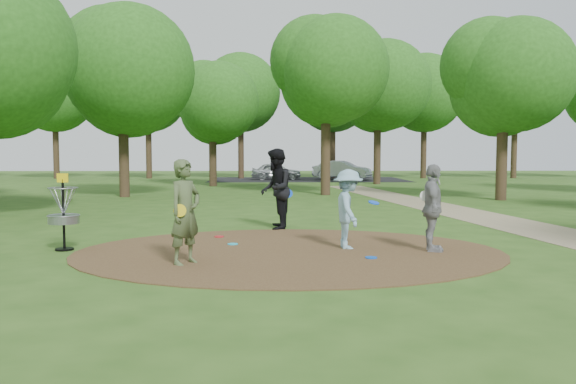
{
  "coord_description": "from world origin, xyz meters",
  "views": [
    {
      "loc": [
        -0.23,
        -10.91,
        1.95
      ],
      "look_at": [
        0.0,
        1.2,
        1.1
      ],
      "focal_mm": 35.0,
      "sensor_mm": 36.0,
      "label": 1
    }
  ],
  "objects": [
    {
      "name": "ground",
      "position": [
        0.0,
        0.0,
        0.0
      ],
      "size": [
        100.0,
        100.0,
        0.0
      ],
      "primitive_type": "plane",
      "color": "#2D5119",
      "rests_on": "ground"
    },
    {
      "name": "dirt_clearing",
      "position": [
        0.0,
        0.0,
        0.01
      ],
      "size": [
        8.4,
        8.4,
        0.02
      ],
      "primitive_type": "cylinder",
      "color": "#47301C",
      "rests_on": "ground"
    },
    {
      "name": "footpath",
      "position": [
        6.5,
        2.0,
        0.01
      ],
      "size": [
        7.55,
        39.89,
        0.01
      ],
      "primitive_type": "cube",
      "rotation": [
        0.0,
        0.0,
        0.14
      ],
      "color": "#8C7A5B",
      "rests_on": "ground"
    },
    {
      "name": "parking_lot",
      "position": [
        2.0,
        30.0,
        0.0
      ],
      "size": [
        14.0,
        8.0,
        0.01
      ],
      "primitive_type": "cube",
      "color": "black",
      "rests_on": "ground"
    },
    {
      "name": "player_observer_with_disc",
      "position": [
        -1.83,
        -1.2,
        0.92
      ],
      "size": [
        0.75,
        0.8,
        1.84
      ],
      "color": "#475732",
      "rests_on": "ground"
    },
    {
      "name": "player_throwing_with_disc",
      "position": [
        1.2,
        0.33,
        0.81
      ],
      "size": [
        1.01,
        1.09,
        1.62
      ],
      "color": "#87B4CA",
      "rests_on": "ground"
    },
    {
      "name": "player_walking_with_disc",
      "position": [
        -0.27,
        3.33,
        1.03
      ],
      "size": [
        0.85,
        1.03,
        2.06
      ],
      "color": "black",
      "rests_on": "ground"
    },
    {
      "name": "player_waiting_with_disc",
      "position": [
        2.81,
        -0.04,
        0.86
      ],
      "size": [
        0.59,
        1.07,
        1.73
      ],
      "color": "gray",
      "rests_on": "ground"
    },
    {
      "name": "disc_ground_cyan",
      "position": [
        -1.17,
        0.82,
        0.03
      ],
      "size": [
        0.22,
        0.22,
        0.02
      ],
      "primitive_type": "cylinder",
      "color": "#1CBAE0",
      "rests_on": "dirt_clearing"
    },
    {
      "name": "disc_ground_blue",
      "position": [
        1.49,
        -0.76,
        0.03
      ],
      "size": [
        0.22,
        0.22,
        0.02
      ],
      "primitive_type": "cylinder",
      "color": "blue",
      "rests_on": "dirt_clearing"
    },
    {
      "name": "disc_ground_red",
      "position": [
        -1.57,
        1.88,
        0.03
      ],
      "size": [
        0.22,
        0.22,
        0.02
      ],
      "primitive_type": "cylinder",
      "color": "red",
      "rests_on": "dirt_clearing"
    },
    {
      "name": "car_left",
      "position": [
        -0.31,
        29.69,
        0.62
      ],
      "size": [
        3.69,
        1.65,
        1.23
      ],
      "primitive_type": "imported",
      "rotation": [
        0.0,
        0.0,
        1.62
      ],
      "color": "#B0B4B8",
      "rests_on": "ground"
    },
    {
      "name": "car_right",
      "position": [
        4.47,
        29.69,
        0.69
      ],
      "size": [
        4.39,
        3.14,
        1.38
      ],
      "primitive_type": "imported",
      "rotation": [
        0.0,
        0.0,
        1.12
      ],
      "color": "#B8B9C0",
      "rests_on": "ground"
    },
    {
      "name": "disc_golf_basket",
      "position": [
        -4.5,
        0.3,
        0.87
      ],
      "size": [
        0.63,
        0.63,
        1.54
      ],
      "color": "black",
      "rests_on": "ground"
    },
    {
      "name": "tree_ring",
      "position": [
        1.06,
        8.67,
        5.09
      ],
      "size": [
        37.23,
        45.11,
        8.69
      ],
      "color": "#332316",
      "rests_on": "ground"
    }
  ]
}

